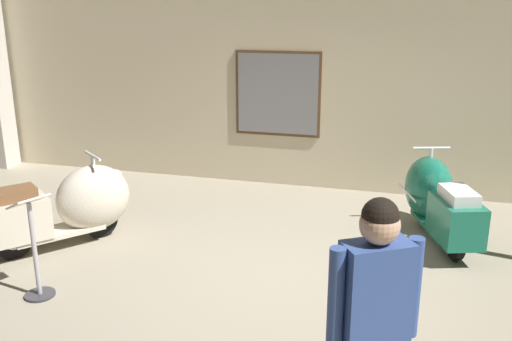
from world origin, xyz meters
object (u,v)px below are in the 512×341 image
(scooter_1, at_px, (436,198))
(visitor_0, at_px, (373,316))
(info_stanchion, at_px, (35,256))
(scooter_0, at_px, (71,205))

(scooter_1, bearing_deg, visitor_0, 154.34)
(info_stanchion, bearing_deg, visitor_0, -20.34)
(visitor_0, height_order, info_stanchion, visitor_0)
(visitor_0, relative_size, info_stanchion, 1.66)
(scooter_1, bearing_deg, info_stanchion, 106.85)
(scooter_1, height_order, visitor_0, visitor_0)
(visitor_0, distance_m, info_stanchion, 3.36)
(scooter_0, bearing_deg, scooter_1, -32.93)
(scooter_0, distance_m, visitor_0, 4.20)
(scooter_0, distance_m, info_stanchion, 1.21)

